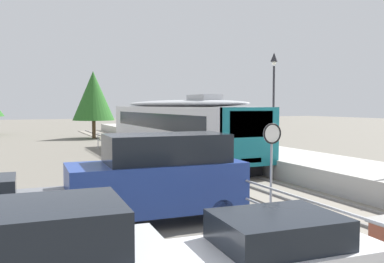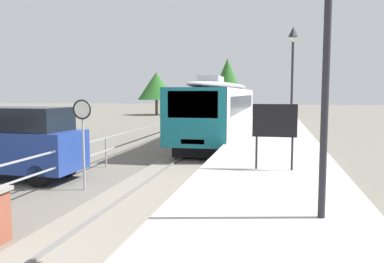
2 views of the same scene
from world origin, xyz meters
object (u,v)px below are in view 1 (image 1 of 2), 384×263
Objects in this scene: speed_limit_sign at (272,146)px; parked_van_blue at (159,177)px; commuter_train at (173,124)px; platform_lamp_mid_platform at (274,82)px; parked_hatchback_white at (266,260)px.

speed_limit_sign is 0.56× the size of parked_van_blue.
commuter_train is at bearing 80.44° from speed_limit_sign.
platform_lamp_mid_platform reaches higher than commuter_train.
commuter_train is at bearing 130.11° from platform_lamp_mid_platform.
parked_hatchback_white is at bearing -125.30° from platform_lamp_mid_platform.
parked_hatchback_white is at bearing -125.56° from speed_limit_sign.
speed_limit_sign is at bearing -99.56° from commuter_train.
platform_lamp_mid_platform is 13.17m from parked_van_blue.
parked_van_blue is (-5.52, -13.22, -0.85)m from commuter_train.
platform_lamp_mid_platform is 1.31× the size of parked_hatchback_white.
commuter_train is 3.51× the size of platform_lamp_mid_platform.
commuter_train is 6.90m from platform_lamp_mid_platform.
speed_limit_sign is at bearing -17.30° from parked_van_blue.
commuter_train is 4.58× the size of parked_hatchback_white.
parked_hatchback_white is 5.41m from parked_van_blue.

